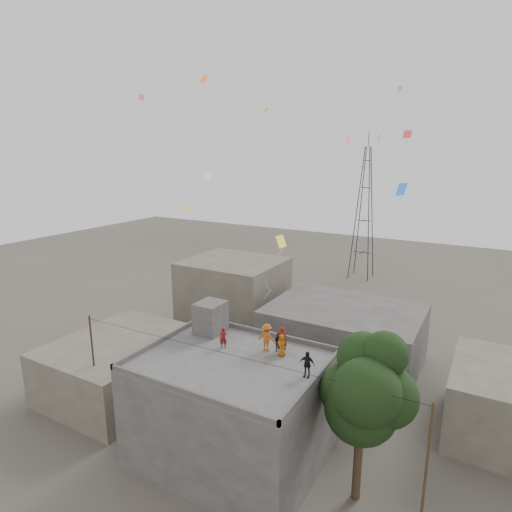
{
  "coord_description": "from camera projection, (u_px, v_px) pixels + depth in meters",
  "views": [
    {
      "loc": [
        11.83,
        -18.06,
        17.32
      ],
      "look_at": [
        0.41,
        2.09,
        11.66
      ],
      "focal_mm": 30.0,
      "sensor_mm": 36.0,
      "label": 1
    }
  ],
  "objects": [
    {
      "name": "ground",
      "position": [
        232.0,
        456.0,
        25.04
      ],
      "size": [
        140.0,
        140.0,
        0.0
      ],
      "primitive_type": "plane",
      "color": "#433F37",
      "rests_on": "ground"
    },
    {
      "name": "main_building",
      "position": [
        232.0,
        409.0,
        24.31
      ],
      "size": [
        10.0,
        8.0,
        6.1
      ],
      "color": "#44423F",
      "rests_on": "ground"
    },
    {
      "name": "parapet",
      "position": [
        231.0,
        358.0,
        23.55
      ],
      "size": [
        10.0,
        8.0,
        0.3
      ],
      "color": "#44423F",
      "rests_on": "main_building"
    },
    {
      "name": "stair_head_box",
      "position": [
        210.0,
        317.0,
        27.08
      ],
      "size": [
        1.6,
        1.8,
        2.0
      ],
      "primitive_type": "cube",
      "color": "#44423F",
      "rests_on": "main_building"
    },
    {
      "name": "neighbor_west",
      "position": [
        121.0,
        365.0,
        31.52
      ],
      "size": [
        8.0,
        10.0,
        4.0
      ],
      "primitive_type": "cube",
      "color": "#565043",
      "rests_on": "ground"
    },
    {
      "name": "neighbor_north",
      "position": [
        344.0,
        336.0,
        35.32
      ],
      "size": [
        12.0,
        9.0,
        5.0
      ],
      "primitive_type": "cube",
      "color": "#44423F",
      "rests_on": "ground"
    },
    {
      "name": "neighbor_northwest",
      "position": [
        234.0,
        294.0,
        42.52
      ],
      "size": [
        9.0,
        8.0,
        7.0
      ],
      "primitive_type": "cube",
      "color": "#565043",
      "rests_on": "ground"
    },
    {
      "name": "neighbor_east",
      "position": [
        511.0,
        405.0,
        26.26
      ],
      "size": [
        7.0,
        8.0,
        4.4
      ],
      "primitive_type": "cube",
      "color": "#565043",
      "rests_on": "ground"
    },
    {
      "name": "tree",
      "position": [
        366.0,
        391.0,
        20.56
      ],
      "size": [
        4.9,
        4.6,
        9.1
      ],
      "color": "black",
      "rests_on": "ground"
    },
    {
      "name": "utility_line",
      "position": [
        227.0,
        411.0,
        22.83
      ],
      "size": [
        20.12,
        0.62,
        7.4
      ],
      "color": "black",
      "rests_on": "ground"
    },
    {
      "name": "transmission_tower",
      "position": [
        364.0,
        214.0,
        58.61
      ],
      "size": [
        2.97,
        2.97,
        20.01
      ],
      "color": "black",
      "rests_on": "ground"
    },
    {
      "name": "person_red_adult",
      "position": [
        282.0,
        340.0,
        24.22
      ],
      "size": [
        0.62,
        0.43,
        1.66
      ],
      "primitive_type": "imported",
      "rotation": [
        0.0,
        0.0,
        3.2
      ],
      "color": "maroon",
      "rests_on": "main_building"
    },
    {
      "name": "person_orange_child",
      "position": [
        282.0,
        345.0,
        23.98
      ],
      "size": [
        0.76,
        0.67,
        1.3
      ],
      "primitive_type": "imported",
      "rotation": [
        0.0,
        0.0,
        -0.52
      ],
      "color": "#985611",
      "rests_on": "main_building"
    },
    {
      "name": "person_dark_child",
      "position": [
        279.0,
        342.0,
        24.55
      ],
      "size": [
        0.68,
        0.59,
        1.18
      ],
      "primitive_type": "imported",
      "rotation": [
        0.0,
        0.0,
        2.84
      ],
      "color": "black",
      "rests_on": "main_building"
    },
    {
      "name": "person_dark_adult",
      "position": [
        307.0,
        364.0,
        21.76
      ],
      "size": [
        0.85,
        0.42,
        1.39
      ],
      "primitive_type": "imported",
      "rotation": [
        0.0,
        0.0,
        0.11
      ],
      "color": "black",
      "rests_on": "main_building"
    },
    {
      "name": "person_orange_adult",
      "position": [
        267.0,
        337.0,
        24.59
      ],
      "size": [
        1.08,
        0.65,
        1.64
      ],
      "primitive_type": "imported",
      "rotation": [
        0.0,
        0.0,
        -3.1
      ],
      "color": "#B55414",
      "rests_on": "main_building"
    },
    {
      "name": "person_red_child",
      "position": [
        223.0,
        338.0,
        25.01
      ],
      "size": [
        0.53,
        0.45,
        1.24
      ],
      "primitive_type": "imported",
      "rotation": [
        0.0,
        0.0,
        0.39
      ],
      "color": "maroon",
      "rests_on": "main_building"
    },
    {
      "name": "kites",
      "position": [
        294.0,
        166.0,
        25.76
      ],
      "size": [
        17.33,
        20.53,
        12.08
      ],
      "color": "orange",
      "rests_on": "ground"
    }
  ]
}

